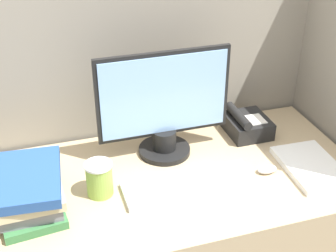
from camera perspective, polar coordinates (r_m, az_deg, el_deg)
cubicle_panel_rear at (r=1.94m, az=-3.70°, el=0.19°), size 1.80×0.04×1.51m
monitor at (r=1.68m, az=-0.48°, el=2.10°), size 0.49×0.19×0.40m
keyboard at (r=1.60m, az=2.64°, el=-7.13°), size 0.45×0.14×0.02m
mouse at (r=1.70m, az=11.98°, el=-5.18°), size 0.07×0.04×0.03m
coffee_cup at (r=1.55m, az=-8.37°, el=-6.38°), size 0.09×0.09×0.12m
book_stack at (r=1.53m, az=-16.88°, el=-7.64°), size 0.25×0.31×0.13m
desk_telephone at (r=1.89m, az=9.53°, el=0.19°), size 0.16×0.18×0.11m
paper_pile at (r=1.75m, az=17.03°, el=-4.71°), size 0.20×0.29×0.02m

